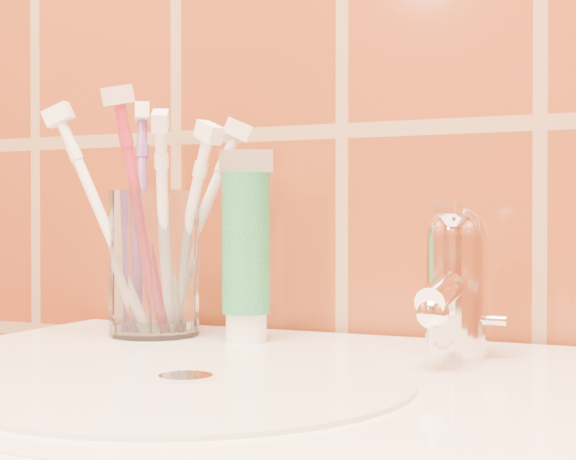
% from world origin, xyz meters
% --- Properties ---
extents(glass_tumbler, '(0.10, 0.10, 0.13)m').
position_xyz_m(glass_tumbler, '(-0.15, 1.10, 0.92)').
color(glass_tumbler, white).
rests_on(glass_tumbler, pedestal_sink).
extents(toothpaste_tube, '(0.05, 0.04, 0.17)m').
position_xyz_m(toothpaste_tube, '(-0.05, 1.10, 0.93)').
color(toothpaste_tube, white).
rests_on(toothpaste_tube, pedestal_sink).
extents(faucet, '(0.05, 0.11, 0.12)m').
position_xyz_m(faucet, '(0.14, 1.09, 0.91)').
color(faucet, white).
rests_on(faucet, pedestal_sink).
extents(toothbrush_0, '(0.14, 0.13, 0.20)m').
position_xyz_m(toothbrush_0, '(-0.11, 1.10, 0.94)').
color(toothbrush_0, white).
rests_on(toothbrush_0, glass_tumbler).
extents(toothbrush_1, '(0.12, 0.15, 0.22)m').
position_xyz_m(toothbrush_1, '(-0.12, 1.08, 0.95)').
color(toothbrush_1, white).
rests_on(toothbrush_1, glass_tumbler).
extents(toothbrush_2, '(0.08, 0.12, 0.24)m').
position_xyz_m(toothbrush_2, '(-0.15, 1.08, 0.96)').
color(toothbrush_2, '#A72338').
rests_on(toothbrush_2, glass_tumbler).
extents(toothbrush_3, '(0.16, 0.14, 0.22)m').
position_xyz_m(toothbrush_3, '(-0.19, 1.08, 0.95)').
color(toothbrush_3, white).
rests_on(toothbrush_3, glass_tumbler).
extents(toothbrush_4, '(0.16, 0.14, 0.21)m').
position_xyz_m(toothbrush_4, '(-0.12, 1.13, 0.95)').
color(toothbrush_4, silver).
rests_on(toothbrush_4, glass_tumbler).
extents(toothbrush_5, '(0.08, 0.10, 0.23)m').
position_xyz_m(toothbrush_5, '(-0.17, 1.11, 0.96)').
color(toothbrush_5, '#784799').
rests_on(toothbrush_5, glass_tumbler).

